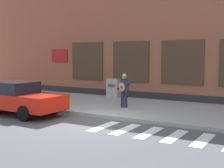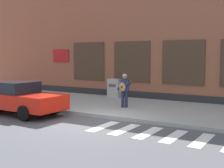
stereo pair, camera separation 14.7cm
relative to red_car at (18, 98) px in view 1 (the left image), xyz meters
name	(u,v)px [view 1 (the left image)]	position (x,y,z in m)	size (l,w,h in m)	color
ground_plane	(93,123)	(4.01, 0.25, -0.77)	(160.00, 160.00, 0.00)	#4C4C51
sidewalk	(134,107)	(4.01, 4.02, -0.69)	(28.00, 5.66, 0.16)	#9E9E99
building_backdrop	(168,24)	(4.01, 8.84, 3.97)	(28.00, 4.06, 9.49)	#99563D
crosswalk	(162,135)	(7.16, -0.11, -0.76)	(5.20, 1.90, 0.01)	silver
red_car	(18,98)	(0.00, 0.00, 0.00)	(4.66, 2.11, 1.53)	red
busker	(124,89)	(3.80, 3.34, 0.34)	(0.76, 0.62, 1.67)	#1E233D
utility_box	(114,88)	(1.45, 6.40, -0.04)	(0.77, 0.58, 1.14)	#ADADA8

